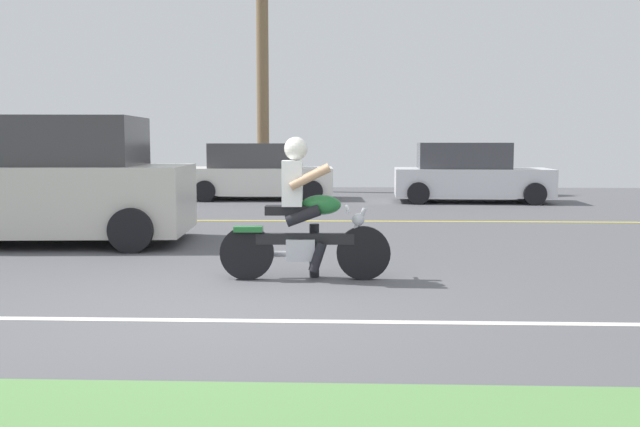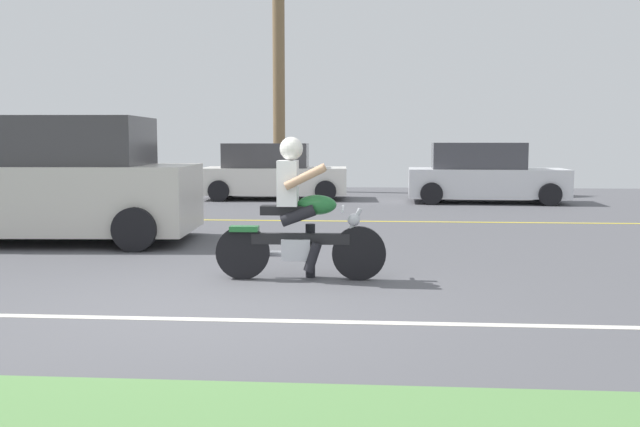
{
  "view_description": "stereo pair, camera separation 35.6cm",
  "coord_description": "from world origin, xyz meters",
  "views": [
    {
      "loc": [
        1.16,
        -6.57,
        1.58
      ],
      "look_at": [
        0.79,
        2.85,
        0.62
      ],
      "focal_mm": 40.16,
      "sensor_mm": 36.0,
      "label": 1
    },
    {
      "loc": [
        1.51,
        -6.55,
        1.58
      ],
      "look_at": [
        0.79,
        2.85,
        0.62
      ],
      "focal_mm": 40.16,
      "sensor_mm": 36.0,
      "label": 2
    }
  ],
  "objects": [
    {
      "name": "lane_line_far",
      "position": [
        0.0,
        7.51,
        0.0
      ],
      "size": [
        50.4,
        0.12,
        0.01
      ],
      "primitive_type": "cube",
      "color": "yellow",
      "rests_on": "ground"
    },
    {
      "name": "lane_line_near",
      "position": [
        0.0,
        -0.43,
        0.0
      ],
      "size": [
        50.4,
        0.12,
        0.01
      ],
      "primitive_type": "cube",
      "color": "silver",
      "rests_on": "ground"
    },
    {
      "name": "parked_car_0",
      "position": [
        -7.13,
        11.09,
        0.71
      ],
      "size": [
        3.96,
        2.21,
        1.52
      ],
      "color": "#2D663D",
      "rests_on": "ground"
    },
    {
      "name": "suv_nearby",
      "position": [
        -3.66,
        4.26,
        0.95
      ],
      "size": [
        4.85,
        2.45,
        1.95
      ],
      "color": "beige",
      "rests_on": "ground"
    },
    {
      "name": "parked_car_2",
      "position": [
        4.3,
        12.15,
        0.72
      ],
      "size": [
        4.04,
        2.01,
        1.54
      ],
      "color": "silver",
      "rests_on": "ground"
    },
    {
      "name": "motorcyclist",
      "position": [
        0.65,
        1.49,
        0.69
      ],
      "size": [
        1.95,
        0.64,
        1.63
      ],
      "color": "black",
      "rests_on": "ground"
    },
    {
      "name": "ground",
      "position": [
        0.0,
        3.0,
        -0.02
      ],
      "size": [
        56.0,
        30.0,
        0.04
      ],
      "primitive_type": "cube",
      "color": "#545459"
    },
    {
      "name": "parked_car_1",
      "position": [
        -1.29,
        12.85,
        0.71
      ],
      "size": [
        3.98,
        2.14,
        1.52
      ],
      "color": "white",
      "rests_on": "ground"
    }
  ]
}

